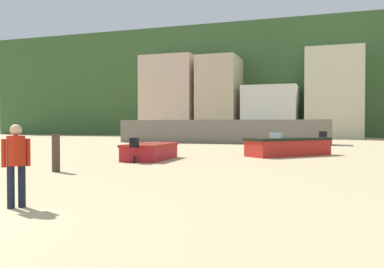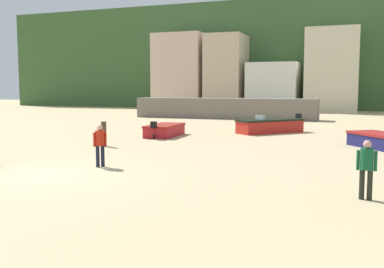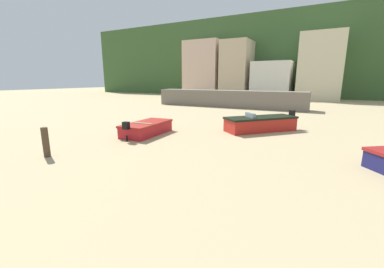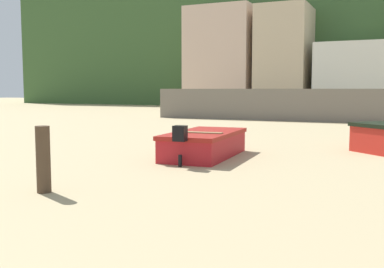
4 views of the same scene
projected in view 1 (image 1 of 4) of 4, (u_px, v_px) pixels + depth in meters
headland_hill at (289, 88)px, 68.63m from camera, size 90.00×32.00×15.40m
harbor_pier at (221, 132)px, 35.38m from camera, size 18.07×2.40×2.00m
townhouse_far_left at (172, 97)px, 55.31m from camera, size 7.02×6.70×10.57m
townhouse_left at (220, 97)px, 52.91m from camera, size 4.96×6.08×10.22m
townhouse_centre_left at (271, 112)px, 50.98m from camera, size 6.46×6.29×6.29m
townhouse_centre_right at (334, 94)px, 48.51m from camera, size 6.36×6.12×10.43m
boat_red_2 at (150, 151)px, 18.98m from camera, size 1.86×3.82×1.06m
boat_red_3 at (289, 147)px, 21.22m from camera, size 4.30×4.51×1.25m
mooring_post_near_water at (56, 153)px, 14.03m from camera, size 0.27×0.27×1.29m
beach_walker_foreground at (16, 159)px, 7.97m from camera, size 0.48×0.48×1.62m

